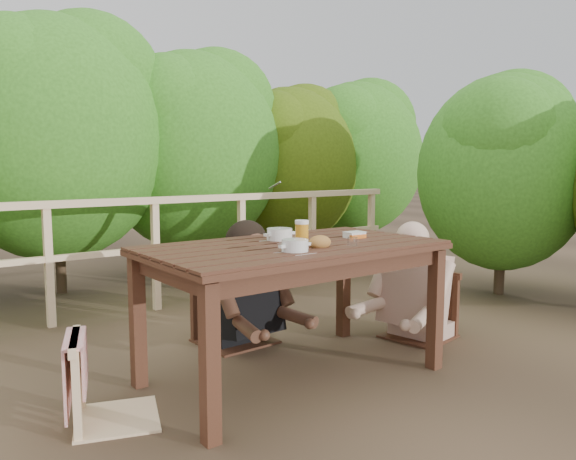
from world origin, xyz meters
TOP-DOWN VIEW (x-y plane):
  - ground at (0.00, 0.00)m, footprint 60.00×60.00m
  - table at (0.00, 0.00)m, footprint 1.74×0.98m
  - chair_left at (-1.07, 0.08)m, footprint 0.54×0.54m
  - chair_far at (0.07, 0.78)m, footprint 0.52×0.52m
  - chair_right at (1.23, 0.06)m, footprint 0.53×0.53m
  - woman at (0.07, 0.80)m, footprint 0.59×0.71m
  - diner_right at (1.26, 0.06)m, footprint 0.81×0.70m
  - railing at (0.00, 2.00)m, footprint 5.60×0.10m
  - hedge_row at (0.40, 3.20)m, footprint 6.60×1.60m
  - soup_near at (-0.17, -0.24)m, footprint 0.24×0.24m
  - soup_far at (0.03, 0.18)m, footprint 0.27×0.27m
  - bread_roll at (0.04, -0.20)m, footprint 0.14×0.11m
  - beer_glass at (0.02, -0.06)m, footprint 0.08×0.08m
  - tumbler at (0.21, -0.29)m, footprint 0.06×0.06m
  - butter_tub at (0.48, -0.02)m, footprint 0.13×0.10m

SIDE VIEW (x-z plane):
  - ground at x=0.00m, z-range 0.00..0.00m
  - table at x=0.00m, z-range 0.00..0.81m
  - chair_left at x=-1.07m, z-range 0.00..0.85m
  - chair_right at x=1.23m, z-range 0.00..0.92m
  - chair_far at x=0.07m, z-range 0.00..1.00m
  - railing at x=0.00m, z-range 0.00..1.01m
  - woman at x=0.07m, z-range 0.00..1.38m
  - diner_right at x=1.26m, z-range 0.00..1.46m
  - butter_tub at x=0.48m, z-range 0.81..0.86m
  - tumbler at x=0.21m, z-range 0.81..0.88m
  - soup_near at x=-0.17m, z-range 0.81..0.89m
  - bread_roll at x=0.04m, z-range 0.81..0.89m
  - soup_far at x=0.03m, z-range 0.81..0.90m
  - beer_glass at x=0.02m, z-range 0.81..0.97m
  - hedge_row at x=0.40m, z-range 0.00..3.80m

